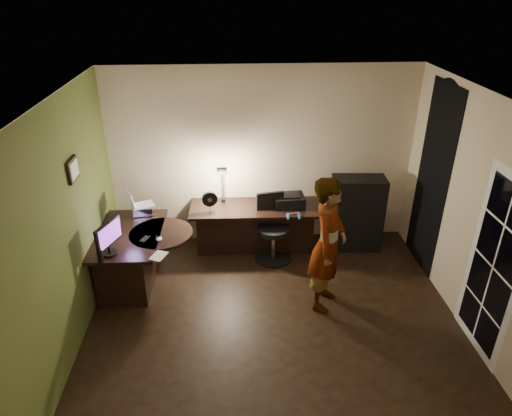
{
  "coord_description": "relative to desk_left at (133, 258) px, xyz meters",
  "views": [
    {
      "loc": [
        -0.48,
        -4.33,
        3.78
      ],
      "look_at": [
        -0.15,
        1.05,
        1.0
      ],
      "focal_mm": 32.0,
      "sensor_mm": 36.0,
      "label": 1
    }
  ],
  "objects": [
    {
      "name": "french_door",
      "position": [
        4.05,
        -1.42,
        0.66
      ],
      "size": [
        0.02,
        0.92,
        2.1
      ],
      "primitive_type": "cube",
      "color": "white",
      "rests_on": "floor"
    },
    {
      "name": "arched_doorway",
      "position": [
        4.06,
        0.28,
        0.91
      ],
      "size": [
        0.01,
        0.9,
        2.6
      ],
      "primitive_type": "cube",
      "color": "black",
      "rests_on": "floor"
    },
    {
      "name": "phone",
      "position": [
        0.24,
        -0.18,
        0.4
      ],
      "size": [
        0.12,
        0.16,
        0.01
      ],
      "primitive_type": "cube",
      "rotation": [
        0.0,
        0.0,
        -0.4
      ],
      "color": "black",
      "rests_on": "desk_left"
    },
    {
      "name": "desk_right",
      "position": [
        1.69,
        0.76,
        -0.03
      ],
      "size": [
        1.93,
        0.72,
        0.72
      ],
      "primitive_type": "cube",
      "rotation": [
        0.0,
        0.0,
        -0.03
      ],
      "color": "black",
      "rests_on": "floor"
    },
    {
      "name": "speaker",
      "position": [
        -0.19,
        -0.67,
        0.48
      ],
      "size": [
        0.08,
        0.08,
        0.17
      ],
      "primitive_type": "cylinder",
      "rotation": [
        0.0,
        0.0,
        0.25
      ],
      "color": "black",
      "rests_on": "desk_left"
    },
    {
      "name": "green_wall_overlay",
      "position": [
        -0.42,
        -0.87,
        0.96
      ],
      "size": [
        0.0,
        4.0,
        2.7
      ],
      "primitive_type": "cube",
      "color": "#4A5824",
      "rests_on": "floor"
    },
    {
      "name": "ceiling",
      "position": [
        1.82,
        -0.87,
        2.32
      ],
      "size": [
        4.5,
        4.0,
        0.01
      ],
      "primitive_type": "cube",
      "color": "silver",
      "rests_on": "floor"
    },
    {
      "name": "mouse",
      "position": [
        0.42,
        -0.21,
        0.42
      ],
      "size": [
        0.07,
        0.1,
        0.04
      ],
      "primitive_type": "ellipsoid",
      "rotation": [
        0.0,
        0.0,
        -0.1
      ],
      "color": "silver",
      "rests_on": "desk_left"
    },
    {
      "name": "desk_left",
      "position": [
        0.0,
        0.0,
        0.0
      ],
      "size": [
        0.86,
        1.36,
        0.77
      ],
      "primitive_type": "cube",
      "rotation": [
        0.0,
        0.0,
        -0.02
      ],
      "color": "black",
      "rests_on": "floor"
    },
    {
      "name": "printer",
      "position": [
        2.19,
        0.79,
        0.41
      ],
      "size": [
        0.45,
        0.36,
        0.19
      ],
      "primitive_type": "cube",
      "rotation": [
        0.0,
        0.0,
        0.05
      ],
      "color": "black",
      "rests_on": "desk_right"
    },
    {
      "name": "office_chair",
      "position": [
        1.94,
        0.48,
        0.1
      ],
      "size": [
        0.63,
        0.63,
        0.98
      ],
      "primitive_type": "cube",
      "rotation": [
        0.0,
        0.0,
        0.17
      ],
      "color": "black",
      "rests_on": "floor"
    },
    {
      "name": "floor",
      "position": [
        1.82,
        -0.87,
        -0.39
      ],
      "size": [
        4.5,
        4.0,
        0.01
      ],
      "primitive_type": "cube",
      "color": "black",
      "rests_on": "ground"
    },
    {
      "name": "laptop",
      "position": [
        0.11,
        0.54,
        0.63
      ],
      "size": [
        0.42,
        0.41,
        0.23
      ],
      "primitive_type": "cube",
      "rotation": [
        0.0,
        0.0,
        0.41
      ],
      "color": "silver",
      "rests_on": "laptop_stand"
    },
    {
      "name": "desk_fan",
      "position": [
        1.04,
        0.64,
        0.49
      ],
      "size": [
        0.24,
        0.16,
        0.34
      ],
      "primitive_type": "cube",
      "rotation": [
        0.0,
        0.0,
        0.21
      ],
      "color": "black",
      "rests_on": "desk_right"
    },
    {
      "name": "wall_right",
      "position": [
        4.07,
        -0.87,
        0.96
      ],
      "size": [
        0.01,
        4.0,
        2.7
      ],
      "primitive_type": "cube",
      "color": "beige",
      "rests_on": "floor"
    },
    {
      "name": "pen",
      "position": [
        0.37,
        -0.16,
        0.4
      ],
      "size": [
        0.02,
        0.13,
        0.01
      ],
      "primitive_type": "cube",
      "rotation": [
        0.0,
        0.0,
        0.06
      ],
      "color": "black",
      "rests_on": "desk_left"
    },
    {
      "name": "person",
      "position": [
        2.49,
        -0.58,
        0.49
      ],
      "size": [
        0.63,
        0.74,
        1.75
      ],
      "primitive_type": "imported",
      "rotation": [
        0.0,
        0.0,
        1.15
      ],
      "color": "#D8A88C",
      "rests_on": "floor"
    },
    {
      "name": "laptop_stand",
      "position": [
        0.11,
        0.54,
        0.45
      ],
      "size": [
        0.29,
        0.25,
        0.11
      ],
      "primitive_type": "cube",
      "rotation": [
        0.0,
        0.0,
        0.11
      ],
      "color": "silver",
      "rests_on": "desk_left"
    },
    {
      "name": "wall_left",
      "position": [
        -0.44,
        -0.87,
        0.96
      ],
      "size": [
        0.01,
        4.0,
        2.7
      ],
      "primitive_type": "cube",
      "color": "beige",
      "rests_on": "floor"
    },
    {
      "name": "monitor",
      "position": [
        -0.13,
        -0.49,
        0.55
      ],
      "size": [
        0.26,
        0.46,
        0.3
      ],
      "primitive_type": "cube",
      "rotation": [
        0.0,
        0.0,
        -0.39
      ],
      "color": "black",
      "rests_on": "desk_left"
    },
    {
      "name": "framed_picture",
      "position": [
        -0.4,
        -0.42,
        1.46
      ],
      "size": [
        0.04,
        0.3,
        0.25
      ],
      "primitive_type": "cube",
      "color": "black",
      "rests_on": "wall_left"
    },
    {
      "name": "wall_front",
      "position": [
        1.82,
        -2.87,
        0.96
      ],
      "size": [
        4.5,
        0.01,
        2.7
      ],
      "primitive_type": "cube",
      "color": "beige",
      "rests_on": "floor"
    },
    {
      "name": "wall_back",
      "position": [
        1.82,
        1.14,
        0.96
      ],
      "size": [
        4.5,
        0.01,
        2.7
      ],
      "primitive_type": "cube",
      "color": "beige",
      "rests_on": "floor"
    },
    {
      "name": "headphones",
      "position": [
        2.22,
        0.4,
        0.37
      ],
      "size": [
        0.22,
        0.14,
        0.1
      ],
      "primitive_type": "cube",
      "rotation": [
        0.0,
        0.0,
        0.26
      ],
      "color": "teal",
      "rests_on": "desk_right"
    },
    {
      "name": "desk_lamp",
      "position": [
        1.22,
        0.96,
        0.67
      ],
      "size": [
        0.29,
        0.36,
        0.71
      ],
      "primitive_type": "cube",
      "rotation": [
        0.0,
        0.0,
        -0.44
      ],
      "color": "black",
      "rests_on": "desk_right"
    },
    {
      "name": "cabinet",
      "position": [
        3.21,
        0.74,
        0.19
      ],
      "size": [
        0.79,
        0.43,
        1.15
      ],
      "primitive_type": "cube",
      "rotation": [
        0.0,
        0.0,
        -0.06
      ],
      "color": "black",
      "rests_on": "floor"
    },
    {
      "name": "notepad",
      "position": [
        0.46,
        -0.58,
        0.4
      ],
      "size": [
        0.22,
        0.26,
        0.01
      ],
      "primitive_type": "cube",
      "rotation": [
        0.0,
        0.0,
        -0.4
      ],
      "color": "silver",
      "rests_on": "desk_left"
    }
  ]
}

